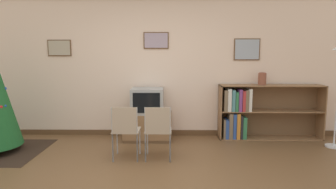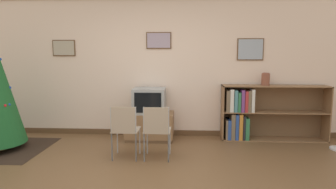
{
  "view_description": "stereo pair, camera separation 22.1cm",
  "coord_description": "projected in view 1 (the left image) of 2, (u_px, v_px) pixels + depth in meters",
  "views": [
    {
      "loc": [
        0.37,
        -3.43,
        1.59
      ],
      "look_at": [
        0.31,
        1.25,
        0.94
      ],
      "focal_mm": 32.0,
      "sensor_mm": 36.0,
      "label": 1
    },
    {
      "loc": [
        0.59,
        -3.42,
        1.59
      ],
      "look_at": [
        0.31,
        1.25,
        0.94
      ],
      "focal_mm": 32.0,
      "sensor_mm": 36.0,
      "label": 2
    }
  ],
  "objects": [
    {
      "name": "tv_console",
      "position": [
        148.0,
        126.0,
        5.54
      ],
      "size": [
        0.87,
        0.56,
        0.5
      ],
      "color": "brown",
      "rests_on": "ground_plane"
    },
    {
      "name": "wall_back",
      "position": [
        153.0,
        66.0,
        5.73
      ],
      "size": [
        9.07,
        0.11,
        2.7
      ],
      "color": "beige",
      "rests_on": "ground_plane"
    },
    {
      "name": "bookshelf",
      "position": [
        251.0,
        112.0,
        5.58
      ],
      "size": [
        1.9,
        0.36,
        1.01
      ],
      "color": "olive",
      "rests_on": "ground_plane"
    },
    {
      "name": "folding_chair_right",
      "position": [
        158.0,
        129.0,
        4.43
      ],
      "size": [
        0.4,
        0.4,
        0.82
      ],
      "color": "tan",
      "rests_on": "ground_plane"
    },
    {
      "name": "vase",
      "position": [
        262.0,
        79.0,
        5.5
      ],
      "size": [
        0.15,
        0.15,
        0.23
      ],
      "color": "brown",
      "rests_on": "bookshelf"
    },
    {
      "name": "television",
      "position": [
        148.0,
        101.0,
        5.47
      ],
      "size": [
        0.58,
        0.51,
        0.46
      ],
      "color": "#9E9E99",
      "rests_on": "tv_console"
    },
    {
      "name": "folding_chair_left",
      "position": [
        126.0,
        129.0,
        4.44
      ],
      "size": [
        0.4,
        0.4,
        0.82
      ],
      "color": "tan",
      "rests_on": "ground_plane"
    },
    {
      "name": "ground_plane",
      "position": [
        141.0,
        186.0,
        3.62
      ],
      "size": [
        24.0,
        24.0,
        0.0
      ],
      "primitive_type": "plane",
      "color": "brown"
    }
  ]
}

